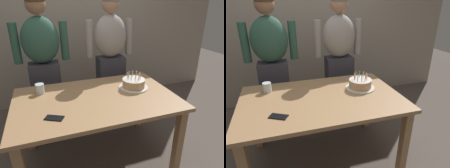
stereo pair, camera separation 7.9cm
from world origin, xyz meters
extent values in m
plane|color=#564C44|center=(0.00, 0.00, 0.00)|extent=(10.00, 10.00, 0.00)
cube|color=#9E9384|center=(0.00, 1.55, 1.30)|extent=(5.20, 0.10, 2.60)
cube|color=#A37A51|center=(0.00, 0.00, 0.72)|extent=(1.50, 0.96, 0.03)
cube|color=#A37A51|center=(0.68, -0.41, 0.35)|extent=(0.07, 0.07, 0.70)
cube|color=#A37A51|center=(-0.68, 0.41, 0.35)|extent=(0.07, 0.07, 0.70)
cube|color=#A37A51|center=(0.68, 0.41, 0.35)|extent=(0.07, 0.07, 0.70)
cylinder|color=white|center=(0.43, 0.09, 0.75)|extent=(0.30, 0.30, 0.01)
cylinder|color=tan|center=(0.43, 0.09, 0.79)|extent=(0.23, 0.23, 0.08)
cylinder|color=silver|center=(0.43, 0.09, 0.83)|extent=(0.23, 0.23, 0.01)
cylinder|color=#93B7DB|center=(0.38, 0.04, 0.87)|extent=(0.01, 0.01, 0.05)
sphere|color=#F9C64C|center=(0.38, 0.04, 0.90)|extent=(0.01, 0.01, 0.01)
cylinder|color=#EAB266|center=(0.41, 0.02, 0.87)|extent=(0.01, 0.01, 0.05)
sphere|color=#F9C64C|center=(0.41, 0.02, 0.90)|extent=(0.01, 0.01, 0.01)
cylinder|color=#EAB266|center=(0.45, 0.03, 0.87)|extent=(0.01, 0.01, 0.05)
sphere|color=#F9C64C|center=(0.45, 0.03, 0.90)|extent=(0.01, 0.01, 0.01)
cylinder|color=pink|center=(0.48, 0.05, 0.87)|extent=(0.01, 0.01, 0.05)
sphere|color=#F9C64C|center=(0.48, 0.05, 0.90)|extent=(0.01, 0.01, 0.01)
cylinder|color=pink|center=(0.49, 0.09, 0.87)|extent=(0.01, 0.01, 0.05)
sphere|color=#F9C64C|center=(0.49, 0.09, 0.90)|extent=(0.01, 0.01, 0.01)
cylinder|color=#93B7DB|center=(0.48, 0.13, 0.87)|extent=(0.01, 0.01, 0.05)
sphere|color=#F9C64C|center=(0.48, 0.13, 0.90)|extent=(0.01, 0.01, 0.01)
cylinder|color=#93B7DB|center=(0.44, 0.15, 0.87)|extent=(0.01, 0.01, 0.05)
sphere|color=#F9C64C|center=(0.44, 0.15, 0.90)|extent=(0.01, 0.01, 0.01)
cylinder|color=#93B7DB|center=(0.40, 0.15, 0.87)|extent=(0.01, 0.01, 0.05)
sphere|color=#F9C64C|center=(0.40, 0.15, 0.90)|extent=(0.01, 0.01, 0.01)
cylinder|color=pink|center=(0.37, 0.12, 0.87)|extent=(0.01, 0.01, 0.05)
sphere|color=#F9C64C|center=(0.37, 0.12, 0.90)|extent=(0.01, 0.01, 0.01)
cylinder|color=#EAB266|center=(0.36, 0.08, 0.87)|extent=(0.01, 0.01, 0.05)
sphere|color=#F9C64C|center=(0.36, 0.08, 0.90)|extent=(0.01, 0.01, 0.01)
cylinder|color=silver|center=(-0.49, 0.27, 0.79)|extent=(0.08, 0.08, 0.10)
cube|color=black|center=(-0.40, -0.24, 0.74)|extent=(0.16, 0.13, 0.01)
cube|color=#33333D|center=(-0.43, 0.71, 0.46)|extent=(0.34, 0.23, 0.92)
ellipsoid|color=#2D5647|center=(-0.43, 0.71, 1.18)|extent=(0.41, 0.27, 0.52)
sphere|color=#936B51|center=(-0.43, 0.71, 1.55)|extent=(0.21, 0.21, 0.21)
cylinder|color=#2D5647|center=(-0.17, 0.74, 1.15)|extent=(0.09, 0.09, 0.44)
cylinder|color=#2D5647|center=(-0.69, 0.74, 1.15)|extent=(0.09, 0.09, 0.44)
cube|color=#33333D|center=(0.39, 0.71, 0.46)|extent=(0.34, 0.23, 0.92)
ellipsoid|color=#9E9993|center=(0.39, 0.71, 1.18)|extent=(0.41, 0.27, 0.52)
sphere|color=tan|center=(0.39, 0.71, 1.55)|extent=(0.21, 0.21, 0.21)
cylinder|color=#9E9993|center=(0.65, 0.74, 1.15)|extent=(0.09, 0.09, 0.44)
cylinder|color=#9E9993|center=(0.13, 0.74, 1.15)|extent=(0.09, 0.09, 0.44)
camera|label=1|loc=(-0.42, -1.62, 1.58)|focal=31.64mm
camera|label=2|loc=(-0.34, -1.64, 1.58)|focal=31.64mm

